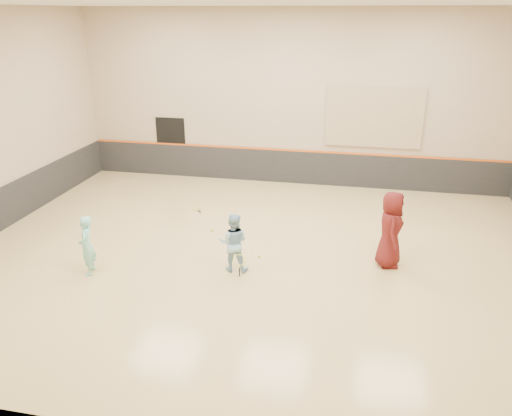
% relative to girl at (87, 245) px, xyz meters
% --- Properties ---
extents(room, '(15.04, 12.04, 6.22)m').
position_rel_girl_xyz_m(room, '(3.73, 1.69, 0.08)').
color(room, tan).
rests_on(room, ground).
extents(wainscot_back, '(14.90, 0.04, 1.20)m').
position_rel_girl_xyz_m(wainscot_back, '(3.73, 7.66, -0.13)').
color(wainscot_back, '#232326').
rests_on(wainscot_back, floor).
extents(accent_stripe, '(14.90, 0.03, 0.06)m').
position_rel_girl_xyz_m(accent_stripe, '(3.73, 7.65, 0.49)').
color(accent_stripe, '#D85914').
rests_on(accent_stripe, wall_back).
extents(acoustic_panel, '(3.20, 0.08, 2.00)m').
position_rel_girl_xyz_m(acoustic_panel, '(6.53, 7.64, 1.77)').
color(acoustic_panel, tan).
rests_on(acoustic_panel, wall_back).
extents(doorway, '(1.10, 0.05, 2.20)m').
position_rel_girl_xyz_m(doorway, '(-0.77, 7.67, 0.37)').
color(doorway, black).
rests_on(doorway, floor).
extents(girl, '(0.49, 0.61, 1.46)m').
position_rel_girl_xyz_m(girl, '(0.00, 0.00, 0.00)').
color(girl, '#80DDCC').
rests_on(girl, floor).
extents(instructor, '(0.75, 0.60, 1.46)m').
position_rel_girl_xyz_m(instructor, '(3.32, 0.85, 0.00)').
color(instructor, '#90C0DE').
rests_on(instructor, floor).
extents(young_man, '(0.66, 0.96, 1.90)m').
position_rel_girl_xyz_m(young_man, '(6.96, 1.86, 0.22)').
color(young_man, '#581514').
rests_on(young_man, floor).
extents(held_racket, '(0.40, 0.40, 0.53)m').
position_rel_girl_xyz_m(held_racket, '(3.52, 0.55, -0.30)').
color(held_racket, '#D0E031').
rests_on(held_racket, instructor).
extents(spare_racket, '(0.61, 0.61, 0.08)m').
position_rel_girl_xyz_m(spare_racket, '(1.21, 4.45, -0.69)').
color(spare_racket, '#AEC42B').
rests_on(spare_racket, floor).
extents(ball_under_racket, '(0.07, 0.07, 0.07)m').
position_rel_girl_xyz_m(ball_under_racket, '(3.79, 1.61, -0.69)').
color(ball_under_racket, '#D6E535').
rests_on(ball_under_racket, floor).
extents(ball_in_hand, '(0.07, 0.07, 0.07)m').
position_rel_girl_xyz_m(ball_in_hand, '(7.20, 1.77, 0.51)').
color(ball_in_hand, '#C8D932').
rests_on(ball_in_hand, young_man).
extents(ball_beside_spare, '(0.07, 0.07, 0.07)m').
position_rel_girl_xyz_m(ball_beside_spare, '(2.17, 2.93, -0.69)').
color(ball_beside_spare, gold).
rests_on(ball_beside_spare, floor).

